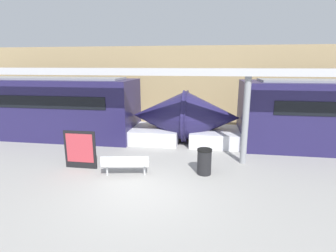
% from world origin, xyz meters
% --- Properties ---
extents(ground_plane, '(60.00, 60.00, 0.00)m').
position_xyz_m(ground_plane, '(0.00, 0.00, 0.00)').
color(ground_plane, '#9E9B96').
extents(station_wall, '(56.00, 0.20, 5.00)m').
position_xyz_m(station_wall, '(0.00, 9.83, 2.50)').
color(station_wall, tan).
rests_on(station_wall, ground_plane).
extents(train_right, '(14.93, 2.93, 3.20)m').
position_xyz_m(train_right, '(-6.64, 5.61, 1.50)').
color(train_right, '#231E4C').
rests_on(train_right, ground_plane).
extents(bench_near, '(1.72, 0.72, 0.79)m').
position_xyz_m(bench_near, '(-0.89, 1.06, 0.48)').
color(bench_near, silver).
rests_on(bench_near, ground_plane).
extents(trash_bin, '(0.53, 0.53, 0.94)m').
position_xyz_m(trash_bin, '(1.86, 1.69, 0.47)').
color(trash_bin, black).
rests_on(trash_bin, ground_plane).
extents(poster_board, '(1.24, 0.07, 1.46)m').
position_xyz_m(poster_board, '(-2.80, 1.52, 0.74)').
color(poster_board, black).
rests_on(poster_board, ground_plane).
extents(support_column_near, '(0.25, 0.25, 3.45)m').
position_xyz_m(support_column_near, '(3.38, 3.03, 1.72)').
color(support_column_near, gray).
rests_on(support_column_near, ground_plane).
extents(canopy_beam, '(28.00, 0.60, 0.28)m').
position_xyz_m(canopy_beam, '(3.38, 3.03, 3.59)').
color(canopy_beam, '#B7B7BC').
rests_on(canopy_beam, support_column_near).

